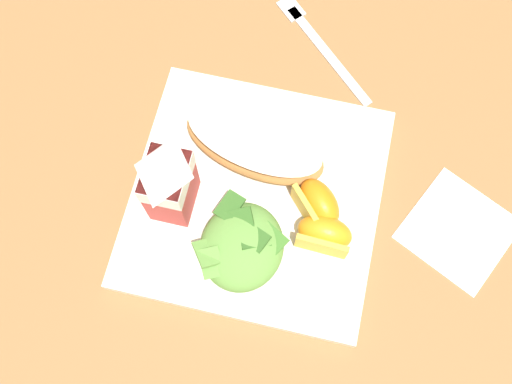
{
  "coord_description": "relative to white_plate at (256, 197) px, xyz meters",
  "views": [
    {
      "loc": [
        -0.21,
        -0.05,
        0.64
      ],
      "look_at": [
        0.0,
        0.0,
        0.03
      ],
      "focal_mm": 40.72,
      "sensor_mm": 36.0,
      "label": 1
    }
  ],
  "objects": [
    {
      "name": "paper_napkin",
      "position": [
        0.02,
        -0.23,
        -0.01
      ],
      "size": [
        0.15,
        0.15,
        0.0
      ],
      "primitive_type": "cube",
      "rotation": [
        0.0,
        0.0,
        -0.46
      ],
      "color": "white",
      "rests_on": "ground"
    },
    {
      "name": "orange_wedge_middle",
      "position": [
        -0.0,
        -0.07,
        0.03
      ],
      "size": [
        0.07,
        0.07,
        0.04
      ],
      "color": "orange",
      "rests_on": "white_plate"
    },
    {
      "name": "orange_wedge_front",
      "position": [
        -0.03,
        -0.08,
        0.03
      ],
      "size": [
        0.04,
        0.06,
        0.04
      ],
      "color": "orange",
      "rests_on": "white_plate"
    },
    {
      "name": "ground",
      "position": [
        0.0,
        0.0,
        -0.01
      ],
      "size": [
        3.0,
        3.0,
        0.0
      ],
      "primitive_type": "plane",
      "color": "olive"
    },
    {
      "name": "metal_fork",
      "position": [
        0.23,
        -0.03,
        -0.01
      ],
      "size": [
        0.14,
        0.15,
        0.01
      ],
      "color": "silver",
      "rests_on": "ground"
    },
    {
      "name": "milk_carton",
      "position": [
        -0.03,
        0.09,
        0.07
      ],
      "size": [
        0.06,
        0.04,
        0.11
      ],
      "color": "#B7332D",
      "rests_on": "white_plate"
    },
    {
      "name": "green_salad_pile",
      "position": [
        -0.07,
        -0.0,
        0.03
      ],
      "size": [
        0.11,
        0.1,
        0.04
      ],
      "color": "#5B8E3D",
      "rests_on": "white_plate"
    },
    {
      "name": "white_plate",
      "position": [
        0.0,
        0.0,
        0.0
      ],
      "size": [
        0.28,
        0.28,
        0.02
      ],
      "primitive_type": "cube",
      "color": "white",
      "rests_on": "ground"
    },
    {
      "name": "cheesy_pizza_bread",
      "position": [
        0.06,
        0.01,
        0.03
      ],
      "size": [
        0.11,
        0.18,
        0.04
      ],
      "color": "#A87038",
      "rests_on": "white_plate"
    }
  ]
}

